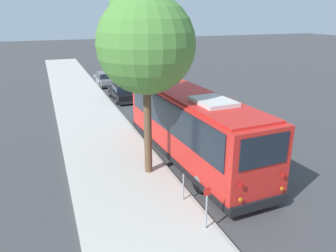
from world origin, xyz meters
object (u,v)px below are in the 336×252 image
Objects in this scene: parked_sedan_black at (123,93)px; parked_sedan_gray at (106,79)px; shuttle_bus at (192,123)px; street_tree at (145,38)px; sign_post_near at (207,208)px; sign_post_far at (183,187)px.

parked_sedan_black is 0.99× the size of parked_sedan_gray.
street_tree reaches higher than shuttle_bus.
parked_sedan_gray is 24.38m from sign_post_near.
street_tree is at bearing 102.17° from shuttle_bus.
sign_post_near is at bearing 175.65° from parked_sedan_gray.
sign_post_near reaches higher than parked_sedan_black.
sign_post_far is (-2.82, -0.51, -5.25)m from street_tree.
shuttle_bus is 4.77m from street_tree.
street_tree is at bearing 173.45° from parked_sedan_gray.
street_tree is (-0.65, 2.42, 4.06)m from shuttle_bus.
sign_post_near is at bearing 157.36° from shuttle_bus.
parked_sedan_gray is 22.51m from sign_post_far.
sign_post_near is (-24.35, 1.31, 0.34)m from parked_sedan_gray.
sign_post_far is (-16.05, 1.54, 0.09)m from parked_sedan_black.
shuttle_bus is 5.75m from sign_post_near.
shuttle_bus reaches higher than sign_post_far.
sign_post_near is (-5.34, 1.92, -0.95)m from shuttle_bus.
shuttle_bus is 1.32× the size of street_tree.
parked_sedan_gray is (6.42, 0.23, -0.01)m from parked_sedan_black.
shuttle_bus is 4.14m from sign_post_far.
street_tree is 7.53× the size of sign_post_far.
sign_post_near is at bearing -173.83° from street_tree.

